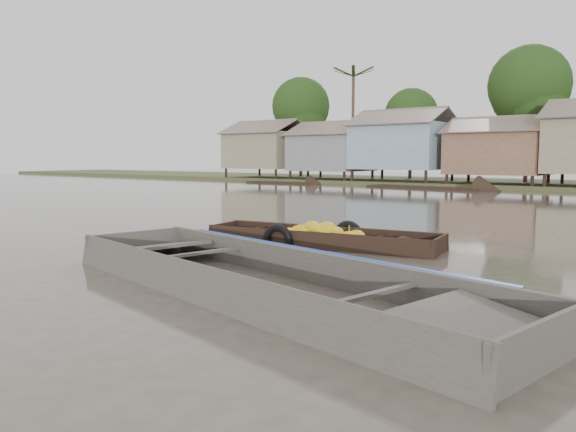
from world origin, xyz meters
The scene contains 3 objects.
ground centered at (0.00, 0.00, 0.00)m, with size 120.00×120.00×0.00m, color #4B433A.
banana_boat centered at (0.39, 2.78, 0.14)m, with size 5.45×2.09×0.76m.
viewer_boat centered at (2.34, -1.41, 0.07)m, with size 8.37×3.67×0.65m.
Camera 1 is at (7.32, -7.46, 1.95)m, focal length 35.00 mm.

